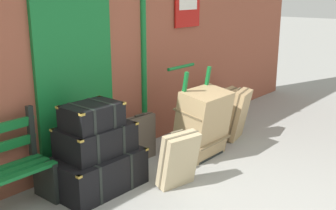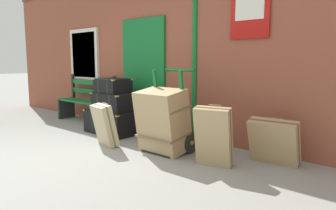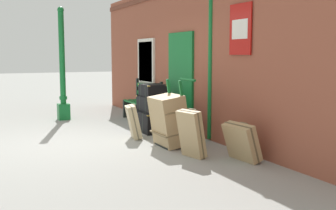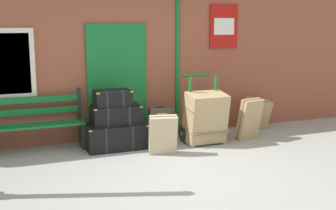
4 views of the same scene
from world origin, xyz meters
name	(u,v)px [view 4 (image 4 of 4)]	position (x,y,z in m)	size (l,w,h in m)	color
ground_plane	(187,179)	(0.00, 0.00, 0.00)	(60.00, 60.00, 0.00)	gray
brick_facade	(129,51)	(-0.02, 2.60, 1.60)	(10.40, 0.35, 3.20)	brown
platform_bench	(35,125)	(-1.79, 2.16, 0.44)	(1.60, 0.43, 1.01)	#146B2D
steamer_trunk_base	(115,136)	(-0.51, 1.86, 0.21)	(1.02, 0.66, 0.43)	black
steamer_trunk_middle	(115,114)	(-0.49, 1.89, 0.58)	(0.83, 0.58, 0.33)	black
steamer_trunk_top	(112,98)	(-0.54, 1.88, 0.87)	(0.62, 0.46, 0.27)	black
porters_trolley	(201,127)	(1.04, 1.69, 0.27)	(0.71, 0.56, 1.21)	black
large_brown_trunk	(205,118)	(1.04, 1.51, 0.47)	(0.70, 0.57, 0.94)	tan
suitcase_olive	(249,119)	(1.92, 1.49, 0.38)	(0.50, 0.39, 0.79)	tan
suitcase_oxblood	(255,115)	(2.44, 2.09, 0.30)	(0.64, 0.39, 0.60)	tan
suitcase_slate	(163,135)	(0.11, 1.19, 0.33)	(0.50, 0.38, 0.68)	tan
suitcase_charcoal	(161,124)	(0.42, 2.08, 0.30)	(0.47, 0.15, 0.64)	#51473D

